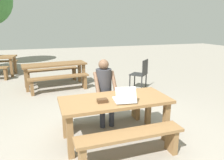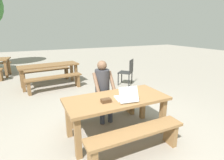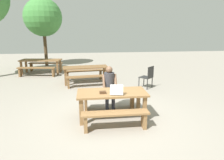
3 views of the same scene
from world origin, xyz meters
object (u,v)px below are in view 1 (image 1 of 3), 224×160
(picnic_table_front, at_px, (115,105))
(small_pouch, at_px, (102,101))
(plastic_chair, at_px, (141,73))
(person_seated, at_px, (105,88))
(laptop, at_px, (124,98))
(picnic_table_rear, at_px, (55,67))

(picnic_table_front, xyz_separation_m, small_pouch, (-0.25, -0.10, 0.14))
(plastic_chair, bearing_deg, small_pouch, 10.21)
(picnic_table_front, xyz_separation_m, person_seated, (0.00, 0.61, 0.12))
(laptop, xyz_separation_m, plastic_chair, (1.64, 2.72, -0.31))
(person_seated, bearing_deg, laptop, -83.26)
(picnic_table_front, distance_m, small_pouch, 0.30)
(person_seated, bearing_deg, plastic_chair, 48.36)
(picnic_table_front, xyz_separation_m, laptop, (0.10, -0.17, 0.17))
(laptop, bearing_deg, picnic_table_rear, -69.34)
(picnic_table_front, height_order, laptop, laptop)
(person_seated, xyz_separation_m, picnic_table_rear, (-0.71, 3.00, -0.13))
(picnic_table_rear, bearing_deg, laptop, -84.38)
(person_seated, xyz_separation_m, plastic_chair, (1.73, 1.95, -0.26))
(laptop, relative_size, small_pouch, 2.61)
(small_pouch, xyz_separation_m, picnic_table_rear, (-0.46, 3.71, -0.14))
(picnic_table_rear, bearing_deg, plastic_chair, -29.64)
(plastic_chair, xyz_separation_m, picnic_table_rear, (-2.44, 1.05, 0.14))
(person_seated, bearing_deg, picnic_table_front, -90.44)
(small_pouch, bearing_deg, plastic_chair, 53.27)
(person_seated, relative_size, plastic_chair, 1.43)
(laptop, height_order, picnic_table_rear, laptop)
(laptop, bearing_deg, person_seated, -74.55)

